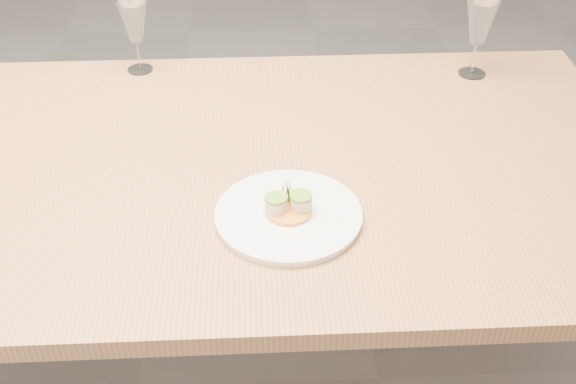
{
  "coord_description": "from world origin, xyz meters",
  "views": [
    {
      "loc": [
        0.35,
        -1.29,
        1.63
      ],
      "look_at": [
        0.41,
        -0.18,
        0.8
      ],
      "focal_mm": 45.0,
      "sensor_mm": 36.0,
      "label": 1
    }
  ],
  "objects_px": {
    "wine_glass_3": "(480,23)",
    "wine_glass_2": "(134,23)",
    "dining_table": "(100,191)",
    "dinner_plate": "(289,214)"
  },
  "relations": [
    {
      "from": "wine_glass_3",
      "to": "wine_glass_2",
      "type": "bearing_deg",
      "value": 175.7
    },
    {
      "from": "dining_table",
      "to": "wine_glass_2",
      "type": "distance_m",
      "value": 0.48
    },
    {
      "from": "dining_table",
      "to": "wine_glass_3",
      "type": "distance_m",
      "value": 1.01
    },
    {
      "from": "dinner_plate",
      "to": "wine_glass_3",
      "type": "distance_m",
      "value": 0.78
    },
    {
      "from": "wine_glass_3",
      "to": "dining_table",
      "type": "bearing_deg",
      "value": -157.74
    },
    {
      "from": "dining_table",
      "to": "wine_glass_2",
      "type": "xyz_separation_m",
      "value": [
        0.05,
        0.44,
        0.2
      ]
    },
    {
      "from": "wine_glass_2",
      "to": "wine_glass_3",
      "type": "xyz_separation_m",
      "value": [
        0.87,
        -0.07,
        0.01
      ]
    },
    {
      "from": "wine_glass_2",
      "to": "dining_table",
      "type": "bearing_deg",
      "value": -96.21
    },
    {
      "from": "dining_table",
      "to": "dinner_plate",
      "type": "relative_size",
      "value": 8.39
    },
    {
      "from": "wine_glass_2",
      "to": "wine_glass_3",
      "type": "bearing_deg",
      "value": -4.3
    }
  ]
}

